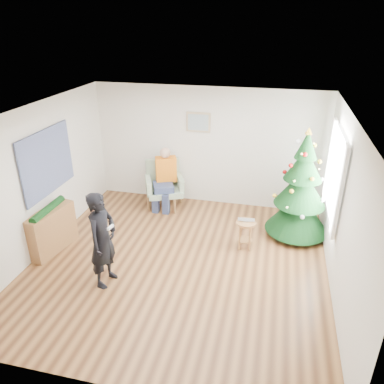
% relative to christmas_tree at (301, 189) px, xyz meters
% --- Properties ---
extents(floor, '(5.00, 5.00, 0.00)m').
position_rel_christmas_tree_xyz_m(floor, '(-1.98, -1.45, -0.97)').
color(floor, brown).
rests_on(floor, ground).
extents(ceiling, '(5.00, 5.00, 0.00)m').
position_rel_christmas_tree_xyz_m(ceiling, '(-1.98, -1.45, 1.63)').
color(ceiling, white).
rests_on(ceiling, wall_back).
extents(wall_back, '(5.00, 0.00, 5.00)m').
position_rel_christmas_tree_xyz_m(wall_back, '(-1.98, 1.05, 0.33)').
color(wall_back, silver).
rests_on(wall_back, floor).
extents(wall_front, '(5.00, 0.00, 5.00)m').
position_rel_christmas_tree_xyz_m(wall_front, '(-1.98, -3.95, 0.33)').
color(wall_front, silver).
rests_on(wall_front, floor).
extents(wall_left, '(0.00, 5.00, 5.00)m').
position_rel_christmas_tree_xyz_m(wall_left, '(-4.48, -1.45, 0.33)').
color(wall_left, silver).
rests_on(wall_left, floor).
extents(wall_right, '(0.00, 5.00, 5.00)m').
position_rel_christmas_tree_xyz_m(wall_right, '(0.52, -1.45, 0.33)').
color(wall_right, silver).
rests_on(wall_right, floor).
extents(window_panel, '(0.04, 1.30, 1.40)m').
position_rel_christmas_tree_xyz_m(window_panel, '(0.49, -0.45, 0.53)').
color(window_panel, white).
rests_on(window_panel, wall_right).
extents(curtains, '(0.05, 1.75, 1.50)m').
position_rel_christmas_tree_xyz_m(curtains, '(0.46, -0.45, 0.53)').
color(curtains, white).
rests_on(curtains, wall_right).
extents(christmas_tree, '(1.19, 1.19, 2.16)m').
position_rel_christmas_tree_xyz_m(christmas_tree, '(0.00, 0.00, 0.00)').
color(christmas_tree, '#3F2816').
rests_on(christmas_tree, floor).
extents(stool, '(0.36, 0.36, 0.54)m').
position_rel_christmas_tree_xyz_m(stool, '(-0.92, -0.70, -0.69)').
color(stool, brown).
rests_on(stool, floor).
extents(laptop, '(0.31, 0.21, 0.02)m').
position_rel_christmas_tree_xyz_m(laptop, '(-0.92, -0.70, -0.42)').
color(laptop, silver).
rests_on(laptop, stool).
extents(armchair, '(0.98, 0.96, 1.02)m').
position_rel_christmas_tree_xyz_m(armchair, '(-2.86, 0.61, -0.59)').
color(armchair, '#8CA484').
rests_on(armchair, floor).
extents(seated_person, '(0.57, 0.72, 1.34)m').
position_rel_christmas_tree_xyz_m(seated_person, '(-2.83, 0.56, -0.28)').
color(seated_person, navy).
rests_on(seated_person, armchair).
extents(standing_man, '(0.45, 0.62, 1.58)m').
position_rel_christmas_tree_xyz_m(standing_man, '(-2.98, -2.19, -0.18)').
color(standing_man, black).
rests_on(standing_man, floor).
extents(game_controller, '(0.05, 0.13, 0.04)m').
position_rel_christmas_tree_xyz_m(game_controller, '(-2.81, -2.22, 0.08)').
color(game_controller, white).
rests_on(game_controller, standing_man).
extents(console, '(0.47, 1.04, 0.80)m').
position_rel_christmas_tree_xyz_m(console, '(-4.31, -1.55, -0.57)').
color(console, brown).
rests_on(console, floor).
extents(garland, '(0.14, 0.90, 0.14)m').
position_rel_christmas_tree_xyz_m(garland, '(-4.31, -1.55, -0.15)').
color(garland, black).
rests_on(garland, console).
extents(tapestry, '(0.03, 1.50, 1.15)m').
position_rel_christmas_tree_xyz_m(tapestry, '(-4.44, -1.15, 0.58)').
color(tapestry, black).
rests_on(tapestry, wall_left).
extents(framed_picture, '(0.52, 0.05, 0.42)m').
position_rel_christmas_tree_xyz_m(framed_picture, '(-2.18, 1.02, 0.88)').
color(framed_picture, tan).
rests_on(framed_picture, wall_back).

